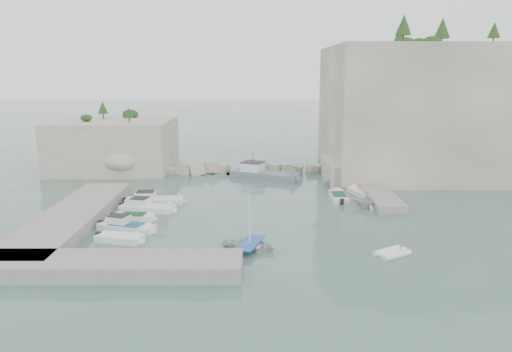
{
  "coord_description": "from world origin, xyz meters",
  "views": [
    {
      "loc": [
        -0.08,
        -45.05,
        13.84
      ],
      "look_at": [
        0.0,
        6.0,
        3.0
      ],
      "focal_mm": 35.0,
      "sensor_mm": 36.0,
      "label": 1
    }
  ],
  "objects_px": {
    "motorboat_d": "(127,230)",
    "rowboat": "(250,249)",
    "tender_east_a": "(369,207)",
    "tender_east_b": "(339,199)",
    "motorboat_b": "(148,211)",
    "work_boat": "(265,178)",
    "motorboat_c": "(134,220)",
    "inflatable_dinghy": "(392,255)",
    "tender_east_c": "(361,195)",
    "motorboat_e": "(120,241)",
    "tender_east_d": "(341,186)",
    "motorboat_a": "(154,203)"
  },
  "relations": [
    {
      "from": "motorboat_e",
      "to": "work_boat",
      "type": "height_order",
      "value": "work_boat"
    },
    {
      "from": "tender_east_d",
      "to": "work_boat",
      "type": "distance_m",
      "value": 10.12
    },
    {
      "from": "motorboat_d",
      "to": "work_boat",
      "type": "distance_m",
      "value": 25.14
    },
    {
      "from": "motorboat_b",
      "to": "work_boat",
      "type": "bearing_deg",
      "value": 64.2
    },
    {
      "from": "motorboat_e",
      "to": "motorboat_b",
      "type": "bearing_deg",
      "value": 101.76
    },
    {
      "from": "tender_east_b",
      "to": "tender_east_c",
      "type": "bearing_deg",
      "value": -57.3
    },
    {
      "from": "motorboat_c",
      "to": "inflatable_dinghy",
      "type": "distance_m",
      "value": 23.77
    },
    {
      "from": "motorboat_c",
      "to": "motorboat_d",
      "type": "xyz_separation_m",
      "value": [
        0.13,
        -3.11,
        0.0
      ]
    },
    {
      "from": "tender_east_b",
      "to": "tender_east_c",
      "type": "relative_size",
      "value": 1.01
    },
    {
      "from": "motorboat_e",
      "to": "motorboat_d",
      "type": "bearing_deg",
      "value": 107.15
    },
    {
      "from": "tender_east_a",
      "to": "tender_east_b",
      "type": "bearing_deg",
      "value": 44.55
    },
    {
      "from": "tender_east_b",
      "to": "work_boat",
      "type": "relative_size",
      "value": 0.49
    },
    {
      "from": "inflatable_dinghy",
      "to": "tender_east_d",
      "type": "height_order",
      "value": "tender_east_d"
    },
    {
      "from": "rowboat",
      "to": "inflatable_dinghy",
      "type": "height_order",
      "value": "rowboat"
    },
    {
      "from": "rowboat",
      "to": "tender_east_d",
      "type": "height_order",
      "value": "tender_east_d"
    },
    {
      "from": "motorboat_e",
      "to": "inflatable_dinghy",
      "type": "height_order",
      "value": "motorboat_e"
    },
    {
      "from": "motorboat_c",
      "to": "rowboat",
      "type": "bearing_deg",
      "value": -30.17
    },
    {
      "from": "tender_east_a",
      "to": "tender_east_b",
      "type": "xyz_separation_m",
      "value": [
        -2.56,
        3.29,
        0.0
      ]
    },
    {
      "from": "rowboat",
      "to": "tender_east_b",
      "type": "xyz_separation_m",
      "value": [
        9.61,
        15.59,
        0.0
      ]
    },
    {
      "from": "inflatable_dinghy",
      "to": "motorboat_d",
      "type": "bearing_deg",
      "value": 133.22
    },
    {
      "from": "motorboat_c",
      "to": "motorboat_e",
      "type": "distance_m",
      "value": 6.0
    },
    {
      "from": "rowboat",
      "to": "tender_east_c",
      "type": "height_order",
      "value": "rowboat"
    },
    {
      "from": "motorboat_b",
      "to": "tender_east_c",
      "type": "height_order",
      "value": "motorboat_b"
    },
    {
      "from": "motorboat_a",
      "to": "tender_east_c",
      "type": "distance_m",
      "value": 22.96
    },
    {
      "from": "motorboat_d",
      "to": "rowboat",
      "type": "bearing_deg",
      "value": -4.28
    },
    {
      "from": "motorboat_c",
      "to": "tender_east_a",
      "type": "bearing_deg",
      "value": 16.1
    },
    {
      "from": "motorboat_e",
      "to": "tender_east_c",
      "type": "xyz_separation_m",
      "value": [
        23.18,
        15.47,
        0.0
      ]
    },
    {
      "from": "inflatable_dinghy",
      "to": "tender_east_d",
      "type": "bearing_deg",
      "value": 58.82
    },
    {
      "from": "tender_east_a",
      "to": "work_boat",
      "type": "relative_size",
      "value": 0.34
    },
    {
      "from": "motorboat_c",
      "to": "work_boat",
      "type": "xyz_separation_m",
      "value": [
        12.82,
        18.59,
        0.0
      ]
    },
    {
      "from": "motorboat_b",
      "to": "tender_east_a",
      "type": "relative_size",
      "value": 1.79
    },
    {
      "from": "motorboat_b",
      "to": "inflatable_dinghy",
      "type": "distance_m",
      "value": 24.6
    },
    {
      "from": "motorboat_b",
      "to": "inflatable_dinghy",
      "type": "bearing_deg",
      "value": -17.75
    },
    {
      "from": "motorboat_e",
      "to": "tender_east_d",
      "type": "relative_size",
      "value": 0.89
    },
    {
      "from": "rowboat",
      "to": "tender_east_c",
      "type": "relative_size",
      "value": 0.88
    },
    {
      "from": "motorboat_b",
      "to": "work_boat",
      "type": "height_order",
      "value": "work_boat"
    },
    {
      "from": "motorboat_a",
      "to": "tender_east_c",
      "type": "height_order",
      "value": "motorboat_a"
    },
    {
      "from": "tender_east_d",
      "to": "motorboat_b",
      "type": "bearing_deg",
      "value": 125.92
    },
    {
      "from": "motorboat_a",
      "to": "tender_east_a",
      "type": "height_order",
      "value": "tender_east_a"
    },
    {
      "from": "motorboat_e",
      "to": "tender_east_b",
      "type": "bearing_deg",
      "value": 48.12
    },
    {
      "from": "inflatable_dinghy",
      "to": "work_boat",
      "type": "bearing_deg",
      "value": 76.97
    },
    {
      "from": "motorboat_c",
      "to": "tender_east_b",
      "type": "bearing_deg",
      "value": 25.78
    },
    {
      "from": "tender_east_a",
      "to": "tender_east_d",
      "type": "relative_size",
      "value": 0.72
    },
    {
      "from": "motorboat_d",
      "to": "tender_east_a",
      "type": "xyz_separation_m",
      "value": [
        23.08,
        7.57,
        0.0
      ]
    },
    {
      "from": "work_boat",
      "to": "tender_east_d",
      "type": "bearing_deg",
      "value": -1.34
    },
    {
      "from": "motorboat_a",
      "to": "motorboat_c",
      "type": "distance_m",
      "value": 6.21
    },
    {
      "from": "motorboat_b",
      "to": "motorboat_d",
      "type": "xyz_separation_m",
      "value": [
        -0.53,
        -6.29,
        0.0
      ]
    },
    {
      "from": "tender_east_b",
      "to": "work_boat",
      "type": "xyz_separation_m",
      "value": [
        -7.83,
        10.85,
        0.0
      ]
    },
    {
      "from": "motorboat_b",
      "to": "tender_east_d",
      "type": "bearing_deg",
      "value": 39.82
    },
    {
      "from": "tender_east_b",
      "to": "inflatable_dinghy",
      "type": "bearing_deg",
      "value": -174.69
    }
  ]
}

